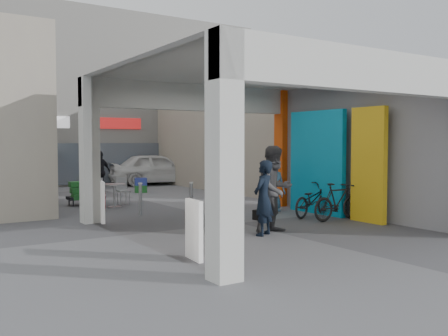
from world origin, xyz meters
TOP-DOWN VIEW (x-y plane):
  - ground at (0.00, 0.00)m, footprint 90.00×90.00m
  - arcade_canopy at (0.54, -0.82)m, footprint 6.40×6.45m
  - far_building at (-0.00, 13.99)m, footprint 18.00×4.08m
  - plaza_bldg_right at (4.50, 7.50)m, footprint 2.00×9.00m
  - bollard_left at (-1.46, 2.55)m, footprint 0.09×0.09m
  - bollard_center at (-0.00, 2.38)m, footprint 0.09×0.09m
  - bollard_right at (1.54, 2.23)m, footprint 0.09×0.09m
  - advert_board_near at (-2.75, -2.68)m, footprint 0.14×0.55m
  - advert_board_far at (-2.75, 1.89)m, footprint 0.20×0.55m
  - cafe_set at (-1.60, 4.71)m, footprint 1.40×1.13m
  - produce_stand at (-2.03, 5.47)m, footprint 1.10×0.59m
  - crate_stack at (0.91, 8.06)m, footprint 0.54×0.47m
  - border_collie at (0.71, 0.02)m, footprint 0.25×0.48m
  - man_with_dog at (-0.46, -1.57)m, footprint 0.68×0.61m
  - man_back_turned at (-0.05, -1.43)m, footprint 0.97×0.79m
  - man_elderly at (1.97, 1.25)m, footprint 0.87×0.70m
  - man_crates at (-0.43, 8.81)m, footprint 1.03×0.74m
  - bicycle_front at (2.22, -0.16)m, footprint 1.76×1.04m
  - bicycle_rear at (2.30, -0.99)m, footprint 1.57×0.46m
  - white_van at (2.99, 11.06)m, footprint 4.51×2.52m

SIDE VIEW (x-z plane):
  - ground at x=0.00m, z-range 0.00..0.00m
  - border_collie at x=0.71m, z-range -0.07..0.60m
  - crate_stack at x=0.91m, z-range 0.00..0.56m
  - produce_stand at x=-2.03m, z-range -0.07..0.65m
  - cafe_set at x=-1.60m, z-range -0.12..0.72m
  - bollard_center at x=0.00m, z-range 0.00..0.81m
  - bollard_left at x=-1.46m, z-range 0.00..0.85m
  - bicycle_front at x=2.22m, z-range 0.00..0.87m
  - bicycle_rear at x=2.30m, z-range 0.00..0.94m
  - bollard_right at x=1.54m, z-range 0.00..0.99m
  - advert_board_near at x=-2.75m, z-range 0.01..1.01m
  - advert_board_far at x=-2.75m, z-range 0.01..1.01m
  - white_van at x=2.99m, z-range 0.00..1.45m
  - man_elderly at x=1.97m, z-range 0.00..1.54m
  - man_with_dog at x=-0.46m, z-range 0.00..1.57m
  - man_crates at x=-0.43m, z-range 0.00..1.62m
  - man_back_turned at x=-0.05m, z-range 0.00..1.87m
  - arcade_canopy at x=0.54m, z-range -0.90..5.50m
  - plaza_bldg_right at x=4.50m, z-range 0.00..5.00m
  - far_building at x=0.00m, z-range -0.01..7.99m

